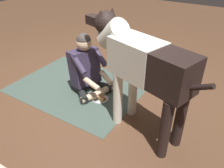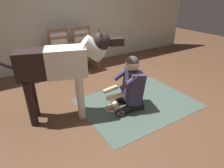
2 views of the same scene
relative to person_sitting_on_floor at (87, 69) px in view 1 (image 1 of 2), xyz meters
The scene contains 5 objects.
ground_plane 0.37m from the person_sitting_on_floor, 97.20° to the right, with size 13.25×13.25×0.00m, color brown.
area_rug 0.40m from the person_sitting_on_floor, ahead, with size 1.88×1.42×0.01m, color #415249.
person_sitting_on_floor is the anchor object (origin of this frame).
large_dog 1.11m from the person_sitting_on_floor, 162.27° to the left, with size 1.59×0.66×1.28m.
hot_dog_on_plate 0.45m from the person_sitting_on_floor, 162.27° to the left, with size 0.23×0.23×0.06m.
Camera 1 is at (-1.77, 2.24, 1.85)m, focal length 35.85 mm.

